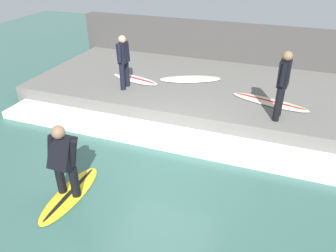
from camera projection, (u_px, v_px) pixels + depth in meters
ground_plane at (162, 162)px, 7.22m from camera, size 28.00×28.00×0.00m
concrete_ledge at (203, 91)px, 9.96m from camera, size 4.40×10.16×0.53m
back_wall at (222, 49)px, 11.65m from camera, size 0.50×10.67×1.80m
wave_foam_crest at (175, 139)px, 7.87m from camera, size 0.91×9.65×0.19m
surfboard_riding at (70, 194)px, 6.25m from camera, size 1.73×0.53×0.07m
surfer_riding at (63, 158)px, 5.84m from camera, size 0.49×0.69×1.47m
surfer_waiting_near at (283, 82)px, 7.44m from camera, size 0.55×0.28×1.64m
surfboard_waiting_near at (269, 102)px, 8.59m from camera, size 0.96×2.10×0.07m
surfer_waiting_far at (123, 59)px, 9.08m from camera, size 0.51×0.23×1.51m
surfboard_waiting_far at (135, 79)px, 10.00m from camera, size 0.85×1.71×0.07m
surfboard_spare at (190, 79)px, 10.01m from camera, size 1.26×1.95×0.06m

